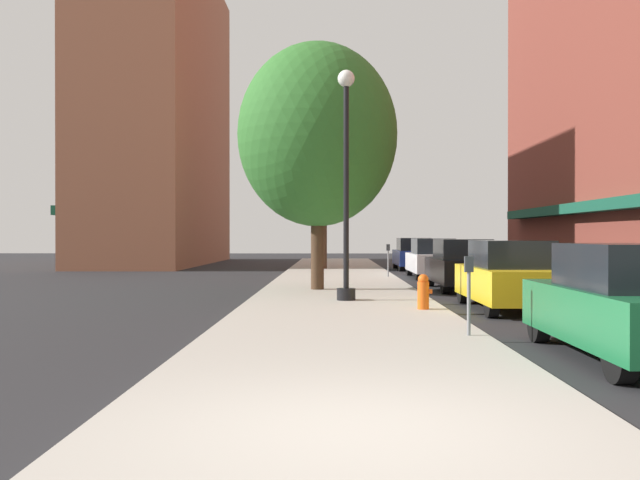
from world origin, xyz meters
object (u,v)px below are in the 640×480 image
at_px(car_green, 629,304).
at_px(car_blue, 413,254).
at_px(parking_meter_far, 388,256).
at_px(parking_meter_near, 469,285).
at_px(car_yellow, 509,276).
at_px(tree_mid, 323,162).
at_px(tree_near, 317,135).
at_px(car_white, 432,259).
at_px(fire_hydrant, 423,291).
at_px(lamppost, 346,180).
at_px(car_black, 461,265).

bearing_deg(car_green, car_blue, 90.68).
distance_m(parking_meter_far, car_green, 18.05).
height_order(parking_meter_near, car_yellow, car_yellow).
bearing_deg(parking_meter_far, tree_mid, 112.02).
bearing_deg(parking_meter_near, tree_near, 105.60).
bearing_deg(car_white, fire_hydrant, -97.53).
relative_size(lamppost, tree_mid, 0.72).
bearing_deg(tree_near, car_black, 15.16).
bearing_deg(car_blue, parking_meter_far, -104.53).
distance_m(fire_hydrant, parking_meter_near, 4.07).
distance_m(lamppost, car_yellow, 4.70).
bearing_deg(car_black, fire_hydrant, -109.05).
height_order(fire_hydrant, car_white, car_white).
relative_size(parking_meter_near, car_green, 0.30).
xyz_separation_m(tree_near, car_green, (4.67, -11.34, -4.07)).
xyz_separation_m(parking_meter_near, car_yellow, (1.95, 4.98, -0.14)).
xyz_separation_m(lamppost, tree_mid, (-0.82, 16.92, 2.28)).
relative_size(car_yellow, car_black, 1.00).
bearing_deg(tree_mid, parking_meter_near, -83.26).
bearing_deg(tree_mid, car_white, -50.19).
bearing_deg(tree_near, car_white, 58.89).
relative_size(tree_near, tree_mid, 0.92).
xyz_separation_m(lamppost, car_green, (3.86, -7.78, -2.39)).
relative_size(tree_mid, car_black, 1.91).
distance_m(tree_near, tree_mid, 13.37).
xyz_separation_m(tree_mid, car_blue, (4.68, 1.15, -4.68)).
relative_size(parking_meter_far, car_green, 0.30).
bearing_deg(car_yellow, lamppost, 160.96).
bearing_deg(tree_near, fire_hydrant, -66.29).
bearing_deg(lamppost, tree_mid, 92.79).
height_order(fire_hydrant, tree_mid, tree_mid).
bearing_deg(lamppost, fire_hydrant, -51.73).
bearing_deg(parking_meter_near, car_yellow, 68.62).
xyz_separation_m(parking_meter_near, tree_mid, (-2.73, 23.11, 4.54)).
bearing_deg(car_black, car_white, 88.19).
relative_size(tree_near, car_blue, 1.77).
bearing_deg(car_blue, tree_mid, -166.89).
xyz_separation_m(parking_meter_far, tree_near, (-2.72, -6.61, 3.93)).
xyz_separation_m(lamppost, parking_meter_far, (1.91, 10.17, -2.25)).
height_order(car_black, car_blue, same).
xyz_separation_m(lamppost, tree_near, (-0.81, 3.56, 1.67)).
bearing_deg(lamppost, parking_meter_near, -72.87).
distance_m(parking_meter_far, car_yellow, 11.54).
relative_size(fire_hydrant, car_white, 0.18).
distance_m(car_yellow, car_white, 12.51).
bearing_deg(car_yellow, parking_meter_near, -113.08).
bearing_deg(fire_hydrant, tree_near, 113.71).
distance_m(tree_near, car_blue, 15.77).
xyz_separation_m(parking_meter_far, tree_mid, (-2.73, 6.75, 4.54)).
xyz_separation_m(parking_meter_near, car_black, (1.95, 11.01, -0.14)).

